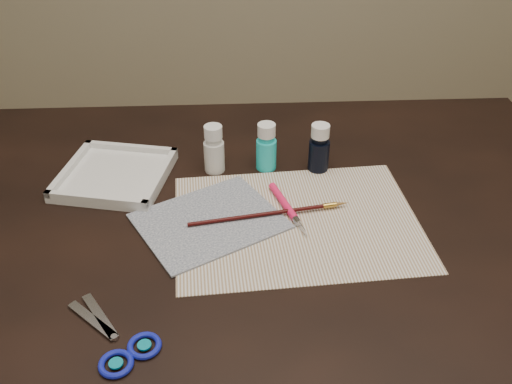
{
  "coord_description": "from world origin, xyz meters",
  "views": [
    {
      "loc": [
        -0.04,
        -0.81,
        1.37
      ],
      "look_at": [
        0.0,
        0.0,
        0.8
      ],
      "focal_mm": 40.0,
      "sensor_mm": 36.0,
      "label": 1
    }
  ],
  "objects_px": {
    "paint_bottle_navy": "(319,148)",
    "paper": "(297,221)",
    "palette_tray": "(115,174)",
    "scissors": "(104,333)",
    "paint_bottle_white": "(214,149)",
    "paint_bottle_cyan": "(266,147)",
    "canvas": "(209,221)"
  },
  "relations": [
    {
      "from": "paint_bottle_navy",
      "to": "paper",
      "type": "bearing_deg",
      "value": -109.64
    },
    {
      "from": "paper",
      "to": "palette_tray",
      "type": "xyz_separation_m",
      "value": [
        -0.34,
        0.15,
        0.01
      ]
    },
    {
      "from": "paper",
      "to": "scissors",
      "type": "relative_size",
      "value": 2.33
    },
    {
      "from": "paper",
      "to": "paint_bottle_white",
      "type": "bearing_deg",
      "value": 129.46
    },
    {
      "from": "paper",
      "to": "paint_bottle_navy",
      "type": "distance_m",
      "value": 0.19
    },
    {
      "from": "paint_bottle_cyan",
      "to": "paint_bottle_navy",
      "type": "relative_size",
      "value": 0.98
    },
    {
      "from": "paper",
      "to": "paint_bottle_white",
      "type": "xyz_separation_m",
      "value": [
        -0.15,
        0.18,
        0.05
      ]
    },
    {
      "from": "paint_bottle_white",
      "to": "scissors",
      "type": "relative_size",
      "value": 0.54
    },
    {
      "from": "paint_bottle_white",
      "to": "palette_tray",
      "type": "xyz_separation_m",
      "value": [
        -0.19,
        -0.02,
        -0.04
      ]
    },
    {
      "from": "paint_bottle_white",
      "to": "palette_tray",
      "type": "relative_size",
      "value": 0.5
    },
    {
      "from": "paper",
      "to": "paint_bottle_white",
      "type": "height_order",
      "value": "paint_bottle_white"
    },
    {
      "from": "palette_tray",
      "to": "paint_bottle_cyan",
      "type": "bearing_deg",
      "value": 5.27
    },
    {
      "from": "paper",
      "to": "scissors",
      "type": "height_order",
      "value": "scissors"
    },
    {
      "from": "canvas",
      "to": "paint_bottle_cyan",
      "type": "height_order",
      "value": "paint_bottle_cyan"
    },
    {
      "from": "paint_bottle_navy",
      "to": "scissors",
      "type": "xyz_separation_m",
      "value": [
        -0.36,
        -0.41,
        -0.04
      ]
    },
    {
      "from": "scissors",
      "to": "paint_bottle_cyan",
      "type": "bearing_deg",
      "value": -77.98
    },
    {
      "from": "paper",
      "to": "scissors",
      "type": "xyz_separation_m",
      "value": [
        -0.3,
        -0.24,
        0.0
      ]
    },
    {
      "from": "paint_bottle_white",
      "to": "scissors",
      "type": "height_order",
      "value": "paint_bottle_white"
    },
    {
      "from": "canvas",
      "to": "palette_tray",
      "type": "xyz_separation_m",
      "value": [
        -0.19,
        0.15,
        0.01
      ]
    },
    {
      "from": "canvas",
      "to": "paint_bottle_cyan",
      "type": "relative_size",
      "value": 2.4
    },
    {
      "from": "paper",
      "to": "paint_bottle_navy",
      "type": "relative_size",
      "value": 4.26
    },
    {
      "from": "scissors",
      "to": "palette_tray",
      "type": "bearing_deg",
      "value": -40.85
    },
    {
      "from": "canvas",
      "to": "paint_bottle_navy",
      "type": "distance_m",
      "value": 0.27
    },
    {
      "from": "paint_bottle_navy",
      "to": "scissors",
      "type": "distance_m",
      "value": 0.55
    },
    {
      "from": "paint_bottle_white",
      "to": "paint_bottle_cyan",
      "type": "relative_size",
      "value": 1.01
    },
    {
      "from": "paint_bottle_white",
      "to": "paint_bottle_cyan",
      "type": "xyz_separation_m",
      "value": [
        0.1,
        0.0,
        -0.0
      ]
    },
    {
      "from": "paint_bottle_cyan",
      "to": "scissors",
      "type": "relative_size",
      "value": 0.54
    },
    {
      "from": "paint_bottle_cyan",
      "to": "scissors",
      "type": "height_order",
      "value": "paint_bottle_cyan"
    },
    {
      "from": "canvas",
      "to": "scissors",
      "type": "height_order",
      "value": "scissors"
    },
    {
      "from": "canvas",
      "to": "paint_bottle_white",
      "type": "bearing_deg",
      "value": 87.34
    },
    {
      "from": "scissors",
      "to": "canvas",
      "type": "bearing_deg",
      "value": -76.88
    },
    {
      "from": "paint_bottle_white",
      "to": "paint_bottle_navy",
      "type": "bearing_deg",
      "value": -2.19
    }
  ]
}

